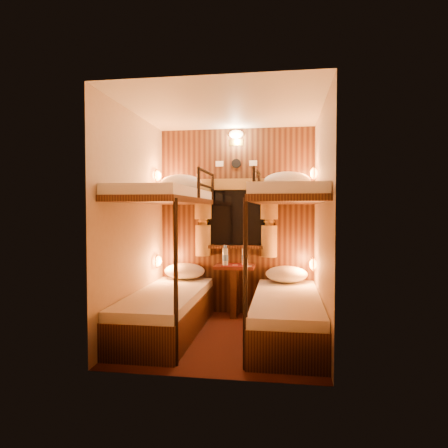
% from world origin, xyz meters
% --- Properties ---
extents(floor, '(2.10, 2.10, 0.00)m').
position_xyz_m(floor, '(0.00, 0.00, 0.00)').
color(floor, '#3C1C10').
rests_on(floor, ground).
extents(ceiling, '(2.10, 2.10, 0.00)m').
position_xyz_m(ceiling, '(0.00, 0.00, 2.40)').
color(ceiling, silver).
rests_on(ceiling, wall_back).
extents(wall_back, '(2.40, 0.00, 2.40)m').
position_xyz_m(wall_back, '(0.00, 1.05, 1.20)').
color(wall_back, '#C6B293').
rests_on(wall_back, floor).
extents(wall_front, '(2.40, 0.00, 2.40)m').
position_xyz_m(wall_front, '(0.00, -1.05, 1.20)').
color(wall_front, '#C6B293').
rests_on(wall_front, floor).
extents(wall_left, '(0.00, 2.40, 2.40)m').
position_xyz_m(wall_left, '(-1.00, 0.00, 1.20)').
color(wall_left, '#C6B293').
rests_on(wall_left, floor).
extents(wall_right, '(0.00, 2.40, 2.40)m').
position_xyz_m(wall_right, '(1.00, 0.00, 1.20)').
color(wall_right, '#C6B293').
rests_on(wall_right, floor).
extents(back_panel, '(2.00, 0.03, 2.40)m').
position_xyz_m(back_panel, '(0.00, 1.04, 1.20)').
color(back_panel, black).
rests_on(back_panel, floor).
extents(bunk_left, '(0.72, 1.90, 1.82)m').
position_xyz_m(bunk_left, '(-0.65, 0.07, 0.56)').
color(bunk_left, black).
rests_on(bunk_left, floor).
extents(bunk_right, '(0.72, 1.90, 1.82)m').
position_xyz_m(bunk_right, '(0.65, 0.07, 0.56)').
color(bunk_right, black).
rests_on(bunk_right, floor).
extents(window, '(1.00, 0.12, 0.79)m').
position_xyz_m(window, '(0.00, 1.00, 1.18)').
color(window, black).
rests_on(window, back_panel).
extents(curtains, '(1.10, 0.22, 1.00)m').
position_xyz_m(curtains, '(0.00, 0.97, 1.26)').
color(curtains, olive).
rests_on(curtains, back_panel).
extents(back_fixtures, '(0.54, 0.09, 0.48)m').
position_xyz_m(back_fixtures, '(0.00, 1.00, 2.25)').
color(back_fixtures, black).
rests_on(back_fixtures, back_panel).
extents(reading_lamps, '(2.00, 0.20, 1.25)m').
position_xyz_m(reading_lamps, '(-0.00, 0.70, 1.24)').
color(reading_lamps, orange).
rests_on(reading_lamps, wall_left).
extents(table, '(0.50, 0.34, 0.66)m').
position_xyz_m(table, '(0.00, 0.85, 0.41)').
color(table, '#5B1F15').
rests_on(table, floor).
extents(bottle_left, '(0.07, 0.07, 0.26)m').
position_xyz_m(bottle_left, '(-0.11, 0.80, 0.76)').
color(bottle_left, '#99BFE5').
rests_on(bottle_left, table).
extents(bottle_right, '(0.07, 0.07, 0.24)m').
position_xyz_m(bottle_right, '(0.12, 0.90, 0.75)').
color(bottle_right, '#99BFE5').
rests_on(bottle_right, table).
extents(sachet_a, '(0.08, 0.06, 0.01)m').
position_xyz_m(sachet_a, '(0.19, 0.77, 0.65)').
color(sachet_a, silver).
rests_on(sachet_a, table).
extents(sachet_b, '(0.07, 0.06, 0.01)m').
position_xyz_m(sachet_b, '(0.01, 0.83, 0.65)').
color(sachet_b, silver).
rests_on(sachet_b, table).
extents(pillow_lower_left, '(0.53, 0.38, 0.21)m').
position_xyz_m(pillow_lower_left, '(-0.65, 0.85, 0.56)').
color(pillow_lower_left, white).
rests_on(pillow_lower_left, bunk_left).
extents(pillow_lower_right, '(0.52, 0.37, 0.20)m').
position_xyz_m(pillow_lower_right, '(0.65, 0.80, 0.56)').
color(pillow_lower_right, white).
rests_on(pillow_lower_right, bunk_right).
extents(pillow_upper_left, '(0.51, 0.36, 0.20)m').
position_xyz_m(pillow_upper_left, '(-0.65, 0.69, 1.69)').
color(pillow_upper_left, white).
rests_on(pillow_upper_left, bunk_left).
extents(pillow_upper_right, '(0.55, 0.39, 0.22)m').
position_xyz_m(pillow_upper_right, '(0.65, 0.69, 1.70)').
color(pillow_upper_right, white).
rests_on(pillow_upper_right, bunk_right).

